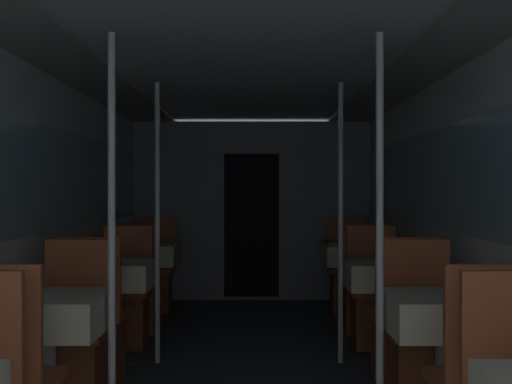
{
  "coord_description": "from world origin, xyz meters",
  "views": [
    {
      "loc": [
        0.05,
        -1.31,
        1.28
      ],
      "look_at": [
        0.06,
        2.77,
        1.27
      ],
      "focal_mm": 50.0,
      "sensor_mm": 36.0,
      "label": 1
    }
  ],
  "objects_px": {
    "support_pole_left_1": "(110,238)",
    "dining_table_right_2": "(385,281)",
    "support_pole_left_2": "(156,223)",
    "chair_left_far_1": "(71,357)",
    "chair_left_far_2": "(123,309)",
    "chair_right_far_1": "(420,357)",
    "chair_right_far_2": "(373,309)",
    "chair_right_far_3": "(346,283)",
    "support_pole_right_1": "(378,237)",
    "chair_right_near_2": "(400,337)",
    "dining_table_right_1": "(445,322)",
    "dining_table_left_1": "(42,323)",
    "chair_left_far_3": "(153,283)",
    "support_pole_right_2": "(339,223)",
    "dining_table_left_3": "(144,259)",
    "dining_table_left_2": "(110,281)",
    "chair_left_near_2": "(93,337)",
    "chair_left_near_3": "(135,299)",
    "dining_table_right_3": "(354,259)",
    "chair_right_near_3": "(362,299)"
  },
  "relations": [
    {
      "from": "support_pole_left_1",
      "to": "dining_table_right_2",
      "type": "height_order",
      "value": "support_pole_left_1"
    },
    {
      "from": "support_pole_left_2",
      "to": "chair_left_far_1",
      "type": "bearing_deg",
      "value": -107.07
    },
    {
      "from": "chair_left_far_2",
      "to": "chair_right_far_1",
      "type": "bearing_deg",
      "value": 140.73
    },
    {
      "from": "chair_right_far_2",
      "to": "chair_right_far_3",
      "type": "xyz_separation_m",
      "value": [
        0.0,
        1.68,
        0.0
      ]
    },
    {
      "from": "support_pole_left_2",
      "to": "support_pole_right_1",
      "type": "height_order",
      "value": "same"
    },
    {
      "from": "chair_right_near_2",
      "to": "dining_table_right_1",
      "type": "bearing_deg",
      "value": -90.0
    },
    {
      "from": "chair_left_far_1",
      "to": "chair_right_far_3",
      "type": "height_order",
      "value": "same"
    },
    {
      "from": "dining_table_left_1",
      "to": "chair_right_far_1",
      "type": "relative_size",
      "value": 0.76
    },
    {
      "from": "chair_left_far_3",
      "to": "chair_left_far_1",
      "type": "bearing_deg",
      "value": 90.0
    },
    {
      "from": "chair_left_far_2",
      "to": "support_pole_right_2",
      "type": "height_order",
      "value": "support_pole_right_2"
    },
    {
      "from": "support_pole_left_1",
      "to": "dining_table_left_3",
      "type": "relative_size",
      "value": 2.78
    },
    {
      "from": "chair_right_far_1",
      "to": "support_pole_right_1",
      "type": "height_order",
      "value": "support_pole_right_1"
    },
    {
      "from": "dining_table_left_2",
      "to": "chair_left_far_2",
      "type": "bearing_deg",
      "value": 90.0
    },
    {
      "from": "chair_left_near_2",
      "to": "dining_table_left_3",
      "type": "distance_m",
      "value": 2.26
    },
    {
      "from": "dining_table_left_1",
      "to": "chair_right_far_3",
      "type": "bearing_deg",
      "value": 62.33
    },
    {
      "from": "support_pole_left_2",
      "to": "chair_left_near_3",
      "type": "relative_size",
      "value": 2.12
    },
    {
      "from": "chair_right_far_3",
      "to": "support_pole_left_1",
      "type": "bearing_deg",
      "value": 66.42
    },
    {
      "from": "chair_left_far_1",
      "to": "dining_table_right_1",
      "type": "distance_m",
      "value": 2.15
    },
    {
      "from": "dining_table_right_3",
      "to": "chair_right_far_3",
      "type": "bearing_deg",
      "value": 90.0
    },
    {
      "from": "chair_left_near_2",
      "to": "support_pole_right_1",
      "type": "distance_m",
      "value": 2.17
    },
    {
      "from": "chair_left_far_3",
      "to": "dining_table_right_3",
      "type": "height_order",
      "value": "chair_left_far_3"
    },
    {
      "from": "chair_left_near_3",
      "to": "chair_left_far_2",
      "type": "bearing_deg",
      "value": -90.0
    },
    {
      "from": "chair_left_near_2",
      "to": "dining_table_right_3",
      "type": "distance_m",
      "value": 3.05
    },
    {
      "from": "support_pole_left_1",
      "to": "chair_left_near_2",
      "type": "distance_m",
      "value": 1.38
    },
    {
      "from": "dining_table_right_3",
      "to": "dining_table_left_1",
      "type": "bearing_deg",
      "value": -121.45
    },
    {
      "from": "dining_table_left_3",
      "to": "chair_left_near_3",
      "type": "bearing_deg",
      "value": -90.0
    },
    {
      "from": "chair_right_far_2",
      "to": "dining_table_right_3",
      "type": "height_order",
      "value": "chair_right_far_2"
    },
    {
      "from": "support_pole_right_1",
      "to": "chair_left_near_3",
      "type": "bearing_deg",
      "value": 121.42
    },
    {
      "from": "dining_table_right_2",
      "to": "dining_table_right_1",
      "type": "bearing_deg",
      "value": -90.0
    },
    {
      "from": "chair_right_far_3",
      "to": "dining_table_right_1",
      "type": "bearing_deg",
      "value": 90.0
    },
    {
      "from": "chair_left_far_3",
      "to": "chair_right_near_2",
      "type": "height_order",
      "value": "same"
    },
    {
      "from": "support_pole_right_1",
      "to": "dining_table_right_3",
      "type": "xyz_separation_m",
      "value": [
        0.34,
        3.35,
        -0.43
      ]
    },
    {
      "from": "dining_table_left_2",
      "to": "dining_table_right_1",
      "type": "xyz_separation_m",
      "value": [
        2.05,
        -1.68,
        0.0
      ]
    },
    {
      "from": "support_pole_left_1",
      "to": "support_pole_right_2",
      "type": "bearing_deg",
      "value": 50.87
    },
    {
      "from": "dining_table_left_2",
      "to": "chair_left_near_3",
      "type": "bearing_deg",
      "value": 90.0
    },
    {
      "from": "support_pole_right_2",
      "to": "chair_right_near_2",
      "type": "bearing_deg",
      "value": -58.37
    },
    {
      "from": "support_pole_right_1",
      "to": "chair_right_near_3",
      "type": "height_order",
      "value": "support_pole_right_1"
    },
    {
      "from": "support_pole_right_1",
      "to": "chair_right_near_3",
      "type": "distance_m",
      "value": 2.91
    },
    {
      "from": "chair_left_near_3",
      "to": "support_pole_right_1",
      "type": "bearing_deg",
      "value": -58.58
    },
    {
      "from": "dining_table_left_1",
      "to": "chair_right_far_2",
      "type": "bearing_deg",
      "value": 47.45
    },
    {
      "from": "chair_left_far_1",
      "to": "dining_table_left_2",
      "type": "xyz_separation_m",
      "value": [
        0.0,
        1.12,
        0.31
      ]
    },
    {
      "from": "chair_left_far_1",
      "to": "support_pole_right_1",
      "type": "relative_size",
      "value": 0.47
    },
    {
      "from": "dining_table_left_3",
      "to": "dining_table_left_1",
      "type": "bearing_deg",
      "value": -90.0
    },
    {
      "from": "support_pole_left_1",
      "to": "chair_right_near_2",
      "type": "distance_m",
      "value": 2.17
    },
    {
      "from": "chair_left_near_3",
      "to": "chair_right_far_3",
      "type": "height_order",
      "value": "same"
    },
    {
      "from": "chair_left_far_1",
      "to": "chair_left_far_2",
      "type": "bearing_deg",
      "value": -90.0
    },
    {
      "from": "chair_left_far_1",
      "to": "dining_table_right_1",
      "type": "relative_size",
      "value": 1.31
    },
    {
      "from": "dining_table_left_1",
      "to": "chair_right_far_2",
      "type": "relative_size",
      "value": 0.76
    },
    {
      "from": "chair_left_far_2",
      "to": "dining_table_right_3",
      "type": "height_order",
      "value": "chair_left_far_2"
    },
    {
      "from": "chair_right_far_3",
      "to": "dining_table_left_1",
      "type": "bearing_deg",
      "value": 62.33
    }
  ]
}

